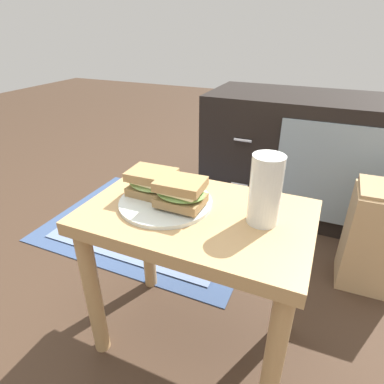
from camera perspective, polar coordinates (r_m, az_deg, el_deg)
ground_plane at (r=1.10m, az=0.69°, el=-24.21°), size 8.00×8.00×0.00m
side_table at (r=0.84m, az=0.84°, el=-8.64°), size 0.56×0.36×0.46m
tv_cabinet at (r=1.68m, az=19.61°, el=6.01°), size 0.96×0.46×0.58m
area_rug at (r=1.58m, az=-6.80°, el=-5.53°), size 0.97×0.73×0.01m
plate at (r=0.83m, az=-4.56°, el=-1.68°), size 0.24×0.24×0.01m
sandwich_front at (r=0.84m, az=-7.09°, el=1.69°), size 0.13×0.10×0.07m
sandwich_back at (r=0.77m, az=-2.03°, el=-0.04°), size 0.12×0.09×0.07m
beer_glass at (r=0.73m, az=12.85°, el=-0.01°), size 0.07×0.07×0.16m
paper_bag at (r=1.32m, az=29.62°, el=-7.16°), size 0.19×0.18×0.40m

